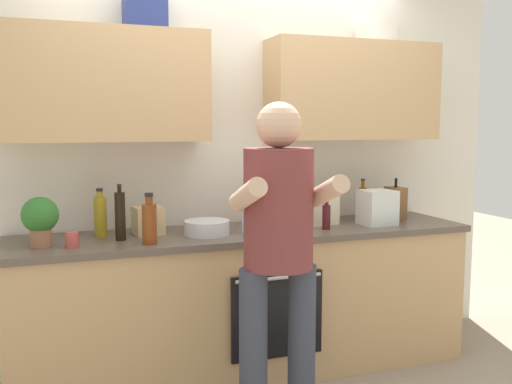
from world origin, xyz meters
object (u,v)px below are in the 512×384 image
object	(u,v)px
bottle_vinegar	(149,223)
bottle_juice	(280,210)
potted_herb	(40,218)
bottle_wine	(326,216)
bottle_hotsauce	(259,211)
grocery_bag_rice	(317,207)
knife_block	(395,203)
bottle_soy	(120,216)
person_standing	(279,242)
grocery_bag_bread	(148,221)
grocery_bag_produce	(377,207)
bottle_oil	(100,216)
bottle_syrup	(362,202)
bottle_water	(248,211)
mixing_bowl	(207,228)
cup_ceramic	(72,240)

from	to	relation	value
bottle_vinegar	bottle_juice	xyz separation A→B (m)	(0.90, 0.34, -0.03)
potted_herb	bottle_wine	bearing A→B (deg)	-2.05
bottle_hotsauce	grocery_bag_rice	xyz separation A→B (m)	(0.40, -0.02, 0.01)
knife_block	grocery_bag_rice	world-z (taller)	knife_block
bottle_soy	knife_block	distance (m)	1.86
bottle_soy	bottle_juice	distance (m)	1.06
bottle_soy	person_standing	bearing A→B (deg)	-46.08
grocery_bag_bread	bottle_hotsauce	bearing A→B (deg)	1.69
bottle_hotsauce	person_standing	bearing A→B (deg)	-103.99
bottle_wine	grocery_bag_produce	bearing A→B (deg)	6.38
bottle_juice	grocery_bag_rice	distance (m)	0.25
bottle_oil	bottle_syrup	size ratio (longest dim) A/B	1.02
potted_herb	knife_block	bearing A→B (deg)	2.94
bottle_oil	bottle_hotsauce	distance (m)	0.99
bottle_water	mixing_bowl	bearing A→B (deg)	173.72
bottle_juice	potted_herb	bearing A→B (deg)	-171.97
bottle_water	grocery_bag_rice	distance (m)	0.56
cup_ceramic	grocery_bag_rice	world-z (taller)	grocery_bag_rice
bottle_hotsauce	grocery_bag_bread	xyz separation A→B (m)	(-0.71, -0.02, -0.02)
bottle_oil	grocery_bag_produce	xyz separation A→B (m)	(1.73, -0.19, -0.01)
bottle_vinegar	mixing_bowl	size ratio (longest dim) A/B	1.04
bottle_juice	bottle_hotsauce	size ratio (longest dim) A/B	0.96
cup_ceramic	grocery_bag_bread	xyz separation A→B (m)	(0.44, 0.24, 0.04)
bottle_soy	mixing_bowl	distance (m)	0.51
bottle_hotsauce	potted_herb	size ratio (longest dim) A/B	0.87
knife_block	mixing_bowl	bearing A→B (deg)	-175.93
person_standing	potted_herb	size ratio (longest dim) A/B	6.17
mixing_bowl	knife_block	xyz separation A→B (m)	(1.36, 0.10, 0.07)
bottle_juice	grocery_bag_bread	distance (m)	0.87
bottle_hotsauce	bottle_juice	bearing A→B (deg)	9.95
knife_block	bottle_oil	bearing A→B (deg)	178.32
bottle_water	bottle_soy	bearing A→B (deg)	177.43
bottle_wine	bottle_water	distance (m)	0.50
bottle_syrup	grocery_bag_rice	distance (m)	0.38
bottle_water	knife_block	bearing A→B (deg)	6.36
bottle_juice	potted_herb	world-z (taller)	potted_herb
bottle_vinegar	bottle_hotsauce	bearing A→B (deg)	22.65
bottle_hotsauce	grocery_bag_produce	distance (m)	0.77
bottle_wine	bottle_water	size ratio (longest dim) A/B	0.66
person_standing	grocery_bag_rice	world-z (taller)	person_standing
cup_ceramic	grocery_bag_bread	distance (m)	0.50
bottle_juice	bottle_soy	bearing A→B (deg)	-170.21
bottle_juice	grocery_bag_produce	distance (m)	0.64
bottle_juice	grocery_bag_produce	world-z (taller)	grocery_bag_produce
bottle_oil	bottle_syrup	xyz separation A→B (m)	(1.76, 0.05, -0.01)
bottle_wine	bottle_oil	distance (m)	1.36
bottle_soy	grocery_bag_bread	distance (m)	0.23
person_standing	cup_ceramic	size ratio (longest dim) A/B	20.35
person_standing	bottle_water	world-z (taller)	person_standing
bottle_oil	potted_herb	world-z (taller)	bottle_oil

